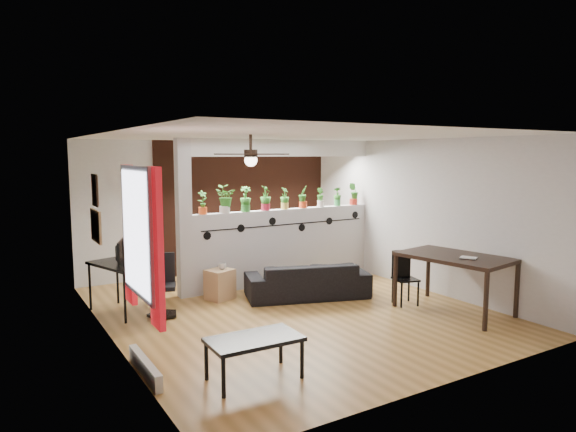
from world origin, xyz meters
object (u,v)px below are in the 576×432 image
Objects in this scene: potted_plant_6 at (321,196)px; cup at (222,266)px; potted_plant_2 at (246,198)px; potted_plant_3 at (266,197)px; potted_plant_1 at (225,198)px; office_chair at (163,289)px; ceiling_fan at (251,156)px; folding_chair at (403,272)px; dining_table at (455,261)px; computer_desk at (120,268)px; cube_shelf at (220,284)px; coffee_table at (254,342)px; potted_plant_4 at (285,198)px; potted_plant_0 at (203,202)px; potted_plant_7 at (337,196)px; sofa at (307,281)px; potted_plant_8 at (354,193)px; potted_plant_5 at (303,196)px.

cup is (-2.22, -0.43, -1.01)m from potted_plant_6.
potted_plant_3 is (0.39, 0.00, -0.00)m from potted_plant_2.
office_chair is (-1.36, -0.80, -1.21)m from potted_plant_1.
office_chair is (-3.33, -0.80, -1.15)m from potted_plant_6.
cup is (0.17, 1.37, -1.78)m from ceiling_fan.
potted_plant_3 reaches higher than folding_chair.
dining_table is (2.02, -2.85, -0.82)m from potted_plant_2.
potted_plant_2 is at bearing 8.65° from computer_desk.
coffee_table is (-0.90, -2.95, 0.16)m from cube_shelf.
potted_plant_2 is 0.52× the size of folding_chair.
cup is at bearing -163.42° from potted_plant_4.
potted_plant_6 is at bearing -0.00° from potted_plant_3.
potted_plant_1 is (0.40, 0.00, 0.04)m from potted_plant_0.
potted_plant_7 is at bearing 82.30° from folding_chair.
sofa is 3.88× the size of cube_shelf.
potted_plant_2 is 0.23× the size of sofa.
office_chair is 2.58m from coffee_table.
potted_plant_2 is at bearing 180.00° from potted_plant_6.
potted_plant_8 reaches higher than computer_desk.
potted_plant_3 is (1.19, 0.00, 0.02)m from potted_plant_0.
potted_plant_7 is (1.58, 0.00, -0.04)m from potted_plant_3.
potted_plant_8 is 2.49m from folding_chair.
potted_plant_5 is (0.79, 0.00, -0.01)m from potted_plant_3.
ceiling_fan is 2.79m from potted_plant_5.
folding_chair is 3.51m from coffee_table.
ceiling_fan reaches higher than potted_plant_5.
potted_plant_2 reaches higher than potted_plant_6.
potted_plant_0 is 2.77m from potted_plant_7.
potted_plant_1 is 0.28× the size of dining_table.
potted_plant_4 is 1.19m from potted_plant_7.
potted_plant_2 is 1.19× the size of potted_plant_6.
cup is (-0.64, -0.43, -1.04)m from potted_plant_2.
potted_plant_4 is 4.29m from coffee_table.
potted_plant_5 is 0.47× the size of office_chair.
potted_plant_6 is at bearing 46.78° from coffee_table.
potted_plant_8 is 3.21m from cup.
potted_plant_2 is 1.98m from potted_plant_7.
cube_shelf is 1.13m from office_chair.
office_chair is at bearing 151.42° from dining_table.
folding_chair is (2.08, -2.14, -1.10)m from potted_plant_1.
potted_plant_0 is at bearing 84.08° from cube_shelf.
cube_shelf is 0.50× the size of coffee_table.
folding_chair is at bearing -97.70° from potted_plant_7.
potted_plant_2 is at bearing 24.49° from office_chair.
potted_plant_6 is at bearing -8.47° from cube_shelf.
folding_chair is at bearing -87.15° from potted_plant_6.
potted_plant_6 is 0.79m from potted_plant_8.
potted_plant_3 is 0.40m from potted_plant_4.
office_chair is 0.52× the size of dining_table.
office_chair is 3.69m from folding_chair.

